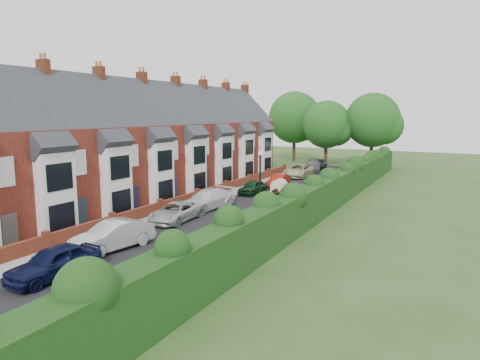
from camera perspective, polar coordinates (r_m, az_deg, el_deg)
The scene contains 24 objects.
ground at distance 26.00m, azimuth -8.04°, elevation -7.95°, with size 140.00×140.00×0.00m, color #2D4C1E.
road at distance 35.42m, azimuth 1.75°, elevation -3.30°, with size 6.00×58.00×0.02m, color black.
pavement_hedge_side at distance 33.86m, azimuth 8.01°, elevation -3.87°, with size 2.20×58.00×0.12m, color gray.
pavement_house_side at distance 37.22m, azimuth -3.59°, elevation -2.64°, with size 1.70×58.00×0.12m, color gray.
kerb_hedge_side at distance 34.21m, azimuth 6.35°, elevation -3.70°, with size 0.18×58.00×0.13m, color gray.
kerb_house_side at distance 36.82m, azimuth -2.53°, elevation -2.75°, with size 0.18×58.00×0.13m, color gray.
hedge at distance 33.00m, azimuth 11.01°, elevation -1.55°, with size 2.10×58.00×2.85m.
terrace_row at distance 39.59m, azimuth -12.54°, elevation 4.31°, with size 9.05×40.50×11.50m.
garden_wall_row at distance 36.84m, azimuth -5.74°, elevation -2.15°, with size 0.35×40.35×1.10m.
lamppost at distance 26.95m, azimuth 2.70°, elevation -0.08°, with size 0.32×0.32×5.16m.
tree_far_left at distance 62.66m, azimuth 11.79°, elevation 7.10°, with size 7.14×6.80×9.29m.
tree_far_right at distance 63.22m, azimuth 17.63°, elevation 7.43°, with size 7.98×7.60×10.31m.
tree_far_back at distance 67.35m, azimuth 7.63°, elevation 8.09°, with size 8.40×8.00×10.82m.
car_navy at distance 21.65m, azimuth -23.53°, elevation -10.03°, with size 1.77×4.41×1.50m, color #0B1034.
car_silver_a at distance 24.88m, azimuth -16.59°, elevation -7.12°, with size 1.67×4.80×1.58m, color silver.
car_silver_b at distance 30.31m, azimuth -8.55°, elevation -4.24°, with size 2.18×4.73×1.31m, color #B4B7BC.
car_white at distance 33.85m, azimuth -4.32°, elevation -2.60°, with size 2.13×5.24×1.52m, color white.
car_green at distance 40.03m, azimuth 1.71°, elevation -0.95°, with size 1.53×3.80×1.29m, color black.
car_red at distance 44.25m, azimuth 5.17°, elevation -0.05°, with size 1.35×3.86×1.27m, color #9D1D11.
car_beige at distance 50.99m, azimuth 7.79°, elevation 1.24°, with size 2.53×5.49×1.53m, color beige.
car_grey at distance 56.27m, azimuth 9.66°, elevation 1.89°, with size 2.06×5.08×1.47m, color #585A60.
car_black at distance 58.74m, azimuth 10.41°, elevation 2.14°, with size 1.69×4.20×1.43m, color black.
horse at distance 34.76m, azimuth 4.07°, elevation -2.38°, with size 0.77×1.68×1.42m, color #4E2C1C.
horse_cart at distance 36.32m, azimuth 5.23°, elevation -1.22°, with size 1.24×2.75×1.98m.
Camera 1 is at (14.65, -20.12, 7.51)m, focal length 32.00 mm.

